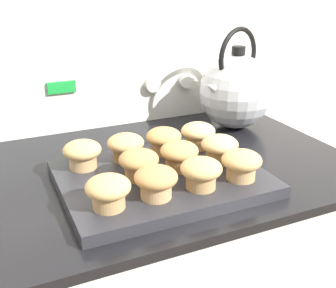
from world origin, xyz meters
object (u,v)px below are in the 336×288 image
(muffin_r0_c0, at_px, (108,191))
(tea_kettle, at_px, (236,90))
(muffin_r1_c3, at_px, (220,147))
(muffin_r2_c3, at_px, (198,134))
(muffin_r2_c0, at_px, (82,153))
(muffin_r0_c3, at_px, (242,164))
(muffin_r2_c1, at_px, (126,146))
(muffin_r1_c1, at_px, (139,163))
(muffin_r2_c2, at_px, (164,139))
(muffin_r1_c2, at_px, (179,154))
(muffin_r0_c1, at_px, (156,181))
(muffin_pan, at_px, (161,178))
(muffin_r0_c2, at_px, (201,172))

(muffin_r0_c0, distance_m, tea_kettle, 0.52)
(muffin_r1_c3, height_order, muffin_r2_c3, same)
(muffin_r2_c0, bearing_deg, muffin_r0_c3, -33.44)
(muffin_r2_c1, xyz_separation_m, muffin_r2_c3, (0.16, 0.00, 0.00))
(muffin_r1_c1, height_order, muffin_r2_c2, same)
(muffin_r1_c2, height_order, muffin_r2_c2, same)
(muffin_r1_c3, distance_m, muffin_r2_c0, 0.27)
(muffin_r1_c3, bearing_deg, muffin_r2_c2, 134.11)
(muffin_r2_c2, distance_m, muffin_r2_c3, 0.08)
(muffin_r0_c3, bearing_deg, muffin_r1_c3, 87.94)
(muffin_r0_c1, bearing_deg, muffin_pan, 61.38)
(muffin_r0_c0, xyz_separation_m, muffin_r2_c0, (-0.00, 0.17, 0.00))
(muffin_r0_c2, bearing_deg, muffin_pan, 116.14)
(muffin_r0_c2, distance_m, muffin_r2_c3, 0.19)
(muffin_r0_c3, xyz_separation_m, muffin_r2_c0, (-0.25, 0.17, 0.00))
(muffin_r0_c3, xyz_separation_m, muffin_r2_c1, (-0.16, 0.17, 0.00))
(muffin_r0_c0, relative_size, muffin_r0_c1, 1.00)
(muffin_r0_c1, distance_m, muffin_r2_c3, 0.24)
(muffin_pan, bearing_deg, tea_kettle, 35.66)
(muffin_r0_c3, relative_size, tea_kettle, 0.29)
(muffin_r0_c2, xyz_separation_m, muffin_r1_c1, (-0.09, 0.08, 0.00))
(muffin_r2_c1, bearing_deg, muffin_r1_c3, -26.83)
(muffin_r1_c1, relative_size, muffin_r2_c0, 1.00)
(muffin_r1_c2, height_order, muffin_r1_c3, same)
(muffin_r2_c2, bearing_deg, tea_kettle, 26.87)
(muffin_r1_c3, bearing_deg, muffin_r2_c1, 153.17)
(muffin_pan, bearing_deg, muffin_r2_c2, 62.96)
(muffin_r0_c0, bearing_deg, muffin_r2_c0, 90.48)
(muffin_r0_c3, xyz_separation_m, muffin_r1_c3, (0.00, 0.08, 0.00))
(muffin_r1_c2, xyz_separation_m, tea_kettle, (0.26, 0.21, 0.05))
(muffin_r1_c2, distance_m, muffin_r1_c3, 0.09)
(muffin_pan, xyz_separation_m, muffin_r1_c1, (-0.04, -0.00, 0.04))
(tea_kettle, bearing_deg, muffin_r0_c1, -139.26)
(muffin_r0_c2, xyz_separation_m, tea_kettle, (0.26, 0.30, 0.05))
(muffin_r0_c3, height_order, muffin_r1_c2, same)
(muffin_r2_c1, height_order, tea_kettle, tea_kettle)
(muffin_r0_c3, bearing_deg, tea_kettle, 59.33)
(muffin_r1_c1, xyz_separation_m, muffin_r2_c3, (0.17, 0.09, 0.00))
(muffin_r0_c2, bearing_deg, muffin_r2_c3, 63.47)
(muffin_r0_c0, bearing_deg, muffin_r0_c3, -0.24)
(muffin_r0_c1, bearing_deg, muffin_r0_c2, -0.71)
(muffin_r2_c3, bearing_deg, muffin_r0_c2, -116.53)
(muffin_pan, bearing_deg, muffin_r2_c0, 146.68)
(muffin_r0_c0, bearing_deg, muffin_r2_c3, 33.46)
(muffin_r0_c1, height_order, muffin_r2_c1, same)
(muffin_r0_c1, distance_m, muffin_r2_c0, 0.19)
(muffin_r0_c0, bearing_deg, muffin_r0_c2, -0.45)
(muffin_pan, height_order, muffin_r2_c3, muffin_r2_c3)
(muffin_r1_c3, height_order, muffin_r2_c2, same)
(muffin_r1_c3, height_order, tea_kettle, tea_kettle)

